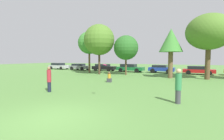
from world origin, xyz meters
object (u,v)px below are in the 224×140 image
object	(u,v)px
bystander_sitting	(109,78)
tree_3	(171,41)
frisbee	(105,65)
parked_car_grey	(79,67)
tree_4	(209,32)
parked_car_blue	(161,69)
person_catcher	(178,86)
tree_1	(99,40)
person_thrower	(49,79)
parked_car_black	(104,67)
parked_car_green	(130,68)
tree_0	(89,43)
tree_2	(126,48)
parked_car_red	(198,70)
parked_car_silver	(59,66)

from	to	relation	value
bystander_sitting	tree_3	size ratio (longest dim) A/B	0.18
frisbee	parked_car_grey	xyz separation A→B (m)	(-15.07, 18.48, -1.27)
tree_4	parked_car_blue	bearing A→B (deg)	132.83
person_catcher	tree_1	size ratio (longest dim) A/B	0.25
person_thrower	bystander_sitting	xyz separation A→B (m)	(1.76, 5.88, -0.48)
bystander_sitting	tree_1	size ratio (longest dim) A/B	0.14
parked_car_black	parked_car_blue	size ratio (longest dim) A/B	1.14
tree_1	parked_car_green	distance (m)	7.58
person_thrower	tree_0	world-z (taller)	tree_0
tree_3	parked_car_green	size ratio (longest dim) A/B	1.23
parked_car_black	bystander_sitting	bearing A→B (deg)	-57.28
bystander_sitting	parked_car_green	size ratio (longest dim) A/B	0.22
tree_0	tree_2	distance (m)	6.71
person_catcher	parked_car_red	distance (m)	17.71
parked_car_black	parked_car_blue	bearing A→B (deg)	3.06
frisbee	parked_car_silver	distance (m)	27.74
parked_car_grey	parked_car_black	distance (m)	5.31
person_catcher	tree_3	size ratio (longest dim) A/B	0.31
person_thrower	tree_2	bearing A→B (deg)	82.90
parked_car_silver	tree_4	bearing A→B (deg)	-10.13
parked_car_black	parked_car_red	xyz separation A→B (m)	(15.36, -0.39, -0.02)
parked_car_blue	tree_3	bearing A→B (deg)	-70.32
bystander_sitting	tree_1	bearing A→B (deg)	125.75
person_catcher	frisbee	distance (m)	4.05
tree_0	tree_2	xyz separation A→B (m)	(6.56, -1.00, -0.99)
tree_3	frisbee	bearing A→B (deg)	-101.47
frisbee	tree_3	distance (m)	12.39
tree_3	bystander_sitting	bearing A→B (deg)	-130.18
frisbee	parked_car_black	world-z (taller)	frisbee
parked_car_silver	parked_car_black	world-z (taller)	parked_car_silver
tree_1	parked_car_black	size ratio (longest dim) A/B	1.58
person_thrower	parked_car_silver	bearing A→B (deg)	127.29
bystander_sitting	parked_car_grey	size ratio (longest dim) A/B	0.25
parked_car_silver	parked_car_green	bearing A→B (deg)	1.60
tree_1	tree_3	bearing A→B (deg)	-3.73
tree_0	tree_2	size ratio (longest dim) A/B	1.20
tree_4	parked_car_black	bearing A→B (deg)	158.63
parked_car_black	parked_car_red	world-z (taller)	parked_car_black
tree_4	parked_car_green	bearing A→B (deg)	151.54
person_catcher	tree_4	bearing A→B (deg)	-104.89
bystander_sitting	tree_3	world-z (taller)	tree_3
parked_car_silver	parked_car_black	size ratio (longest dim) A/B	1.00
parked_car_silver	parked_car_grey	size ratio (longest dim) A/B	1.09
bystander_sitting	tree_3	bearing A→B (deg)	49.82
person_thrower	tree_4	bearing A→B (deg)	45.68
parked_car_black	person_catcher	bearing A→B (deg)	-49.69
tree_1	tree_4	world-z (taller)	tree_1
parked_car_black	tree_3	bearing A→B (deg)	-25.62
tree_1	tree_0	bearing A→B (deg)	148.08
person_catcher	tree_1	bearing A→B (deg)	-50.42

